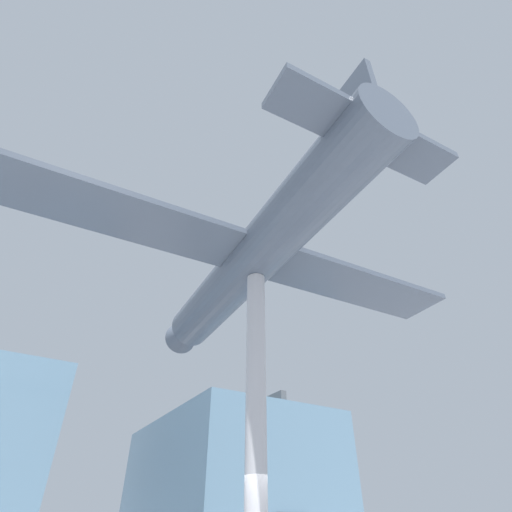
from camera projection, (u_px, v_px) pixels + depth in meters
glass_pavilion_right at (228, 489)px, 24.35m from camera, size 9.20×13.48×8.08m
support_pylon_central at (256, 412)px, 9.73m from camera, size 0.52×0.52×7.72m
suspended_airplane at (252, 260)px, 12.61m from camera, size 14.65×13.47×3.01m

